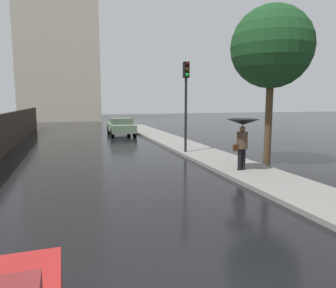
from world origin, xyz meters
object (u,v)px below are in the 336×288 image
Objects in this scene: traffic_light at (186,90)px; pedestrian_with_umbrella_near at (242,129)px; street_tree_mid at (272,48)px; car_green_mid_road at (121,126)px.

pedestrian_with_umbrella_near is at bearing -83.45° from traffic_light.
street_tree_mid reaches higher than pedestrian_with_umbrella_near.
pedestrian_with_umbrella_near is (2.24, -13.95, 0.91)m from car_green_mid_road.
traffic_light is at bearing 87.50° from pedestrian_with_umbrella_near.
car_green_mid_road is 2.38× the size of pedestrian_with_umbrella_near.
street_tree_mid is at bearing 22.38° from pedestrian_with_umbrella_near.
car_green_mid_road is 9.94m from traffic_light.
car_green_mid_road is at bearing 107.75° from street_tree_mid.
pedestrian_with_umbrella_near is 0.43× the size of traffic_light.
traffic_light is at bearing 125.44° from street_tree_mid.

